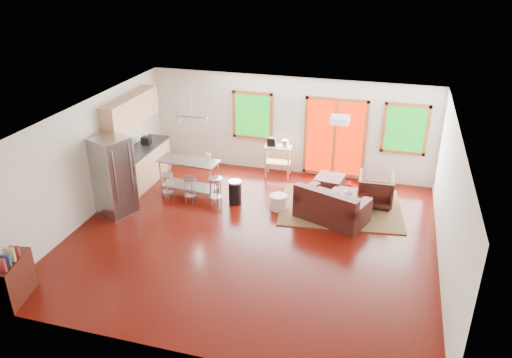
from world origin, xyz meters
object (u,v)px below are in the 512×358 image
(rug, at_px, (340,207))
(armchair, at_px, (376,188))
(ottoman, at_px, (329,185))
(loveseat, at_px, (331,208))
(coffee_table, at_px, (351,196))
(kitchen_cart, at_px, (277,150))
(island, at_px, (189,171))
(refrigerator, at_px, (114,176))

(rug, distance_m, armchair, 0.94)
(ottoman, bearing_deg, loveseat, -80.31)
(coffee_table, bearing_deg, kitchen_cart, 146.61)
(coffee_table, distance_m, ottoman, 0.95)
(rug, xyz_separation_m, island, (-3.64, -0.36, 0.62))
(coffee_table, relative_size, kitchen_cart, 1.04)
(refrigerator, bearing_deg, rug, 40.23)
(ottoman, xyz_separation_m, kitchen_cart, (-1.49, 0.64, 0.51))
(rug, height_order, island, island)
(armchair, bearing_deg, loveseat, 47.96)
(rug, bearing_deg, kitchen_cart, 144.29)
(kitchen_cart, bearing_deg, rug, -35.71)
(loveseat, relative_size, kitchen_cart, 1.63)
(coffee_table, distance_m, island, 3.89)
(loveseat, distance_m, coffee_table, 0.73)
(coffee_table, height_order, refrigerator, refrigerator)
(refrigerator, bearing_deg, coffee_table, 39.17)
(loveseat, height_order, armchair, armchair)
(armchair, distance_m, kitchen_cart, 2.79)
(rug, xyz_separation_m, ottoman, (-0.38, 0.70, 0.20))
(rug, xyz_separation_m, kitchen_cart, (-1.86, 1.34, 0.71))
(armchair, xyz_separation_m, kitchen_cart, (-2.61, 0.93, 0.32))
(coffee_table, distance_m, armchair, 0.69)
(refrigerator, bearing_deg, ottoman, 49.09)
(ottoman, bearing_deg, coffee_table, -51.05)
(armchair, height_order, ottoman, armchair)
(loveseat, relative_size, ottoman, 2.68)
(armchair, bearing_deg, island, 7.59)
(rug, relative_size, kitchen_cart, 2.61)
(coffee_table, height_order, armchair, armchair)
(kitchen_cart, bearing_deg, loveseat, -49.35)
(loveseat, distance_m, ottoman, 1.39)
(refrigerator, bearing_deg, loveseat, 33.29)
(kitchen_cart, bearing_deg, ottoman, -23.16)
(coffee_table, height_order, kitchen_cart, kitchen_cart)
(loveseat, height_order, ottoman, loveseat)
(loveseat, relative_size, island, 1.16)
(coffee_table, xyz_separation_m, refrigerator, (-5.13, -1.57, 0.57))
(armchair, relative_size, island, 0.55)
(loveseat, distance_m, refrigerator, 4.90)
(rug, height_order, refrigerator, refrigerator)
(rug, height_order, ottoman, ottoman)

